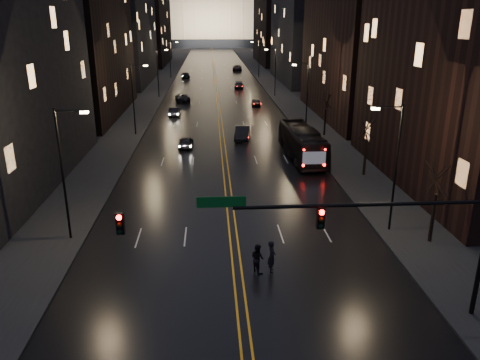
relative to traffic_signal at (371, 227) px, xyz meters
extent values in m
plane|color=black|center=(-5.91, 0.00, -5.10)|extent=(900.00, 900.00, 0.00)
cube|color=black|center=(-5.91, 130.00, -5.09)|extent=(20.00, 320.00, 0.02)
cube|color=black|center=(-19.91, 130.00, -5.02)|extent=(8.00, 320.00, 0.16)
cube|color=black|center=(8.09, 130.00, -5.02)|extent=(8.00, 320.00, 0.16)
cube|color=orange|center=(-5.91, 130.00, -5.08)|extent=(0.62, 320.00, 0.01)
cube|color=black|center=(-26.91, 54.00, 8.90)|extent=(12.00, 30.00, 28.00)
cube|color=black|center=(-26.91, 92.00, 4.90)|extent=(12.00, 34.00, 20.00)
cube|color=black|center=(-26.91, 140.00, 6.90)|extent=(12.00, 40.00, 24.00)
cube|color=black|center=(15.09, 20.00, 6.90)|extent=(12.00, 26.00, 24.00)
cube|color=black|center=(15.09, 92.00, 7.90)|extent=(12.00, 34.00, 26.00)
cube|color=black|center=(15.09, 140.00, 5.90)|extent=(12.00, 40.00, 22.00)
cube|color=black|center=(-5.91, 250.00, -3.10)|extent=(90.00, 50.00, 4.00)
cube|color=#DEB680|center=(-5.91, 250.00, 10.90)|extent=(80.00, 36.00, 24.00)
cylinder|color=black|center=(-0.41, 0.00, 1.10)|extent=(12.00, 0.18, 0.18)
cube|color=black|center=(-11.41, 0.00, 0.50)|extent=(0.35, 0.30, 1.00)
cube|color=black|center=(-2.41, 0.00, 0.50)|extent=(0.35, 0.30, 1.00)
sphere|color=#FF0705|center=(-11.41, -0.18, 0.85)|extent=(0.24, 0.24, 0.24)
sphere|color=#FF0705|center=(-2.41, -0.18, 0.85)|extent=(0.24, 0.24, 0.24)
cube|color=#053F14|center=(-6.91, 0.00, 1.40)|extent=(2.20, 0.06, 0.50)
cylinder|color=black|center=(5.09, 10.00, -0.60)|extent=(0.16, 0.16, 9.00)
cylinder|color=black|center=(4.19, 10.00, 3.70)|extent=(1.80, 0.10, 0.10)
cube|color=#FFDE99|center=(3.29, 10.00, 3.60)|extent=(0.50, 0.25, 0.15)
cylinder|color=black|center=(-16.91, 10.00, -0.60)|extent=(0.16, 0.16, 9.00)
cylinder|color=black|center=(-16.01, 10.00, 3.70)|extent=(1.80, 0.10, 0.10)
cube|color=#FFDE99|center=(-15.11, 10.00, 3.60)|extent=(0.50, 0.25, 0.15)
cylinder|color=black|center=(5.09, 40.00, -0.60)|extent=(0.16, 0.16, 9.00)
cylinder|color=black|center=(4.19, 40.00, 3.70)|extent=(1.80, 0.10, 0.10)
cube|color=#FFDE99|center=(3.29, 40.00, 3.60)|extent=(0.50, 0.25, 0.15)
cylinder|color=black|center=(-16.91, 40.00, -0.60)|extent=(0.16, 0.16, 9.00)
cylinder|color=black|center=(-16.01, 40.00, 3.70)|extent=(1.80, 0.10, 0.10)
cube|color=#FFDE99|center=(-15.11, 40.00, 3.60)|extent=(0.50, 0.25, 0.15)
cylinder|color=black|center=(5.09, 70.00, -0.60)|extent=(0.16, 0.16, 9.00)
cylinder|color=black|center=(4.19, 70.00, 3.70)|extent=(1.80, 0.10, 0.10)
cube|color=#FFDE99|center=(3.29, 70.00, 3.60)|extent=(0.50, 0.25, 0.15)
cylinder|color=black|center=(-16.91, 70.00, -0.60)|extent=(0.16, 0.16, 9.00)
cylinder|color=black|center=(-16.01, 70.00, 3.70)|extent=(1.80, 0.10, 0.10)
cube|color=#FFDE99|center=(-15.11, 70.00, 3.60)|extent=(0.50, 0.25, 0.15)
cylinder|color=black|center=(5.09, 100.00, -0.60)|extent=(0.16, 0.16, 9.00)
cylinder|color=black|center=(4.19, 100.00, 3.70)|extent=(1.80, 0.10, 0.10)
cube|color=#FFDE99|center=(3.29, 100.00, 3.60)|extent=(0.50, 0.25, 0.15)
cylinder|color=black|center=(-16.91, 100.00, -0.60)|extent=(0.16, 0.16, 9.00)
cylinder|color=black|center=(-16.01, 100.00, 3.70)|extent=(1.80, 0.10, 0.10)
cube|color=#FFDE99|center=(-15.11, 100.00, 3.60)|extent=(0.50, 0.25, 0.15)
cylinder|color=black|center=(7.09, 8.00, -3.35)|extent=(0.24, 0.24, 3.50)
cylinder|color=black|center=(7.09, 22.00, -3.35)|extent=(0.24, 0.24, 3.50)
cylinder|color=black|center=(7.09, 38.00, -3.35)|extent=(0.24, 0.24, 3.50)
imported|color=black|center=(2.33, 28.32, -3.42)|extent=(3.32, 12.16, 3.36)
imported|color=black|center=(-10.22, 33.56, -4.44)|extent=(1.75, 3.99, 1.34)
imported|color=black|center=(-12.77, 52.21, -4.41)|extent=(1.59, 4.25, 1.39)
imported|color=black|center=(-12.23, 65.43, -4.38)|extent=(3.03, 5.45, 1.44)
imported|color=black|center=(-13.35, 100.79, -4.39)|extent=(2.51, 5.09, 1.42)
imported|color=black|center=(-3.41, 37.09, -4.31)|extent=(2.33, 5.03, 1.60)
imported|color=black|center=(0.53, 60.09, -4.46)|extent=(1.79, 3.87, 1.28)
imported|color=black|center=(-1.09, 81.21, -4.43)|extent=(2.23, 4.74, 1.34)
imported|color=black|center=(0.64, 117.32, -4.33)|extent=(2.90, 5.69, 1.54)
imported|color=black|center=(-3.90, 5.00, -4.12)|extent=(0.53, 0.76, 1.97)
imported|color=black|center=(-4.73, 5.00, -4.20)|extent=(0.88, 1.00, 1.81)
camera|label=1|loc=(-7.32, -19.24, 9.09)|focal=35.00mm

